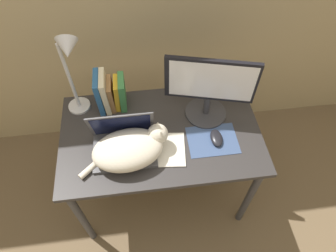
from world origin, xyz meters
TOP-DOWN VIEW (x-y plane):
  - ground_plane at (0.00, 0.00)m, footprint 12.00×12.00m
  - desk at (0.00, 0.34)m, footprint 1.13×0.68m
  - laptop at (-0.20, 0.26)m, footprint 0.33×0.24m
  - cat at (-0.17, 0.21)m, footprint 0.48×0.30m
  - external_monitor at (0.28, 0.45)m, footprint 0.47×0.24m
  - mousepad at (0.28, 0.25)m, footprint 0.27×0.21m
  - computer_mouse at (0.30, 0.25)m, footprint 0.07×0.11m
  - book_row at (-0.26, 0.58)m, footprint 0.17×0.16m
  - desk_lamp at (-0.43, 0.56)m, footprint 0.17×0.17m
  - notepad at (0.02, 0.22)m, footprint 0.21×0.23m

SIDE VIEW (x-z plane):
  - ground_plane at x=0.00m, z-range 0.00..0.00m
  - desk at x=0.00m, z-range 0.28..1.01m
  - mousepad at x=0.28m, z-range 0.73..0.74m
  - notepad at x=0.02m, z-range 0.73..0.74m
  - computer_mouse at x=0.30m, z-range 0.74..0.77m
  - laptop at x=-0.20m, z-range 0.66..0.91m
  - cat at x=-0.17m, z-range 0.73..0.89m
  - book_row at x=-0.26m, z-range 0.72..0.96m
  - external_monitor at x=0.28m, z-range 0.75..1.15m
  - desk_lamp at x=-0.43m, z-range 0.83..1.37m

